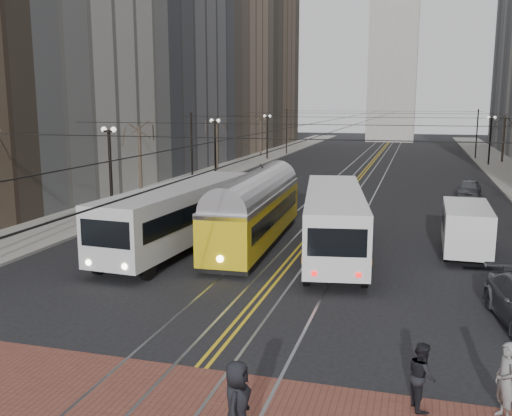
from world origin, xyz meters
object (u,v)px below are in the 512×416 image
Objects in this scene: pedestrian_b at (506,381)px; pedestrian_c at (422,375)px; cargo_van at (466,231)px; sedan_grey at (469,189)px; transit_bus at (180,217)px; streetcar at (255,216)px; pedestrian_a at (237,404)px; rear_bus at (334,223)px.

pedestrian_b is 1.14× the size of pedestrian_c.
cargo_van reaches higher than pedestrian_b.
pedestrian_c is at bearing -88.10° from sedan_grey.
pedestrian_b is (-1.75, -33.55, 0.25)m from sedan_grey.
transit_bus is 25.89m from sedan_grey.
pedestrian_b reaches higher than pedestrian_c.
pedestrian_b is at bearing -108.80° from pedestrian_c.
cargo_van is at bearing 160.11° from pedestrian_b.
streetcar reaches higher than pedestrian_c.
transit_bus reaches higher than cargo_van.
sedan_grey is 2.52× the size of pedestrian_c.
streetcar is 17.07m from pedestrian_c.
pedestrian_a is at bearing -83.70° from pedestrian_b.
sedan_grey is (7.79, 19.84, -0.87)m from rear_bus.
transit_bus is 14.28m from cargo_van.
cargo_van is 2.90× the size of pedestrian_b.
streetcar is 6.54× the size of pedestrian_a.
transit_bus is at bearing 24.03° from pedestrian_c.
pedestrian_c is (-2.09, -15.54, -0.37)m from cargo_van.
rear_bus reaches higher than pedestrian_b.
transit_bus is 1.02× the size of streetcar.
pedestrian_c is at bearing -57.33° from pedestrian_a.
rear_bus reaches higher than cargo_van.
transit_bus is 6.68× the size of pedestrian_a.
streetcar is at bearing -175.37° from cargo_van.
streetcar is at bearing 156.18° from rear_bus.
cargo_van is at bearing -26.44° from pedestrian_c.
pedestrian_b reaches higher than sedan_grey.
cargo_van is at bearing -86.83° from sedan_grey.
rear_bus is 14.99m from pedestrian_b.
pedestrian_a is (8.10, -15.61, -0.64)m from transit_bus.
pedestrian_b is (10.34, -14.82, -0.53)m from streetcar.
pedestrian_c is (8.46, -14.82, -0.65)m from streetcar.
streetcar is at bearing -114.76° from sedan_grey.
cargo_van is 19.21m from pedestrian_a.
pedestrian_a is at bearing -58.68° from transit_bus.
transit_bus is 17.60m from pedestrian_a.
pedestrian_c is (3.84, 2.73, -0.13)m from pedestrian_a.
pedestrian_a reaches higher than sedan_grey.
transit_bus is 17.58m from pedestrian_c.
transit_bus is 7.83m from rear_bus.
pedestrian_b is 1.89m from pedestrian_c.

